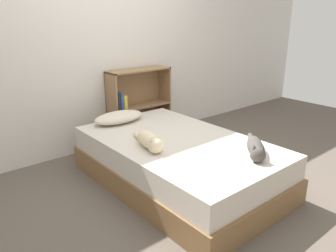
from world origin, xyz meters
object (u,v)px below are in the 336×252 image
(cat_light, at_px, (150,141))
(cat_dark, at_px, (255,148))
(bed, at_px, (178,162))
(pillow, at_px, (119,117))
(bookshelf, at_px, (136,105))

(cat_light, relative_size, cat_dark, 1.06)
(bed, distance_m, pillow, 0.88)
(pillow, relative_size, cat_dark, 1.15)
(bed, bearing_deg, pillow, 99.96)
(pillow, height_order, cat_dark, cat_dark)
(bed, height_order, pillow, pillow)
(cat_light, distance_m, cat_dark, 0.91)
(bed, relative_size, cat_light, 3.76)
(bed, height_order, bookshelf, bookshelf)
(bed, distance_m, bookshelf, 1.31)
(bookshelf, bearing_deg, pillow, -141.05)
(cat_light, bearing_deg, bed, 101.25)
(cat_dark, bearing_deg, cat_light, -90.91)
(cat_dark, xyz_separation_m, bookshelf, (0.09, 1.91, -0.03))
(cat_dark, distance_m, bookshelf, 1.91)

